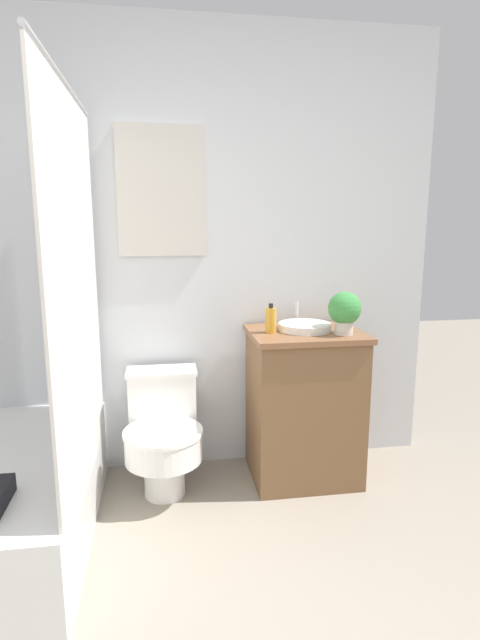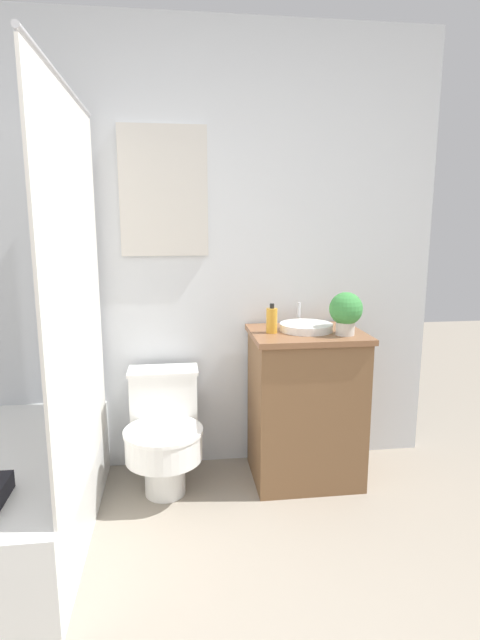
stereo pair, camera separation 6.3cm
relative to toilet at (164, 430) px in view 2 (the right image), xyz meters
name	(u,v)px [view 2 (the right image)]	position (x,y,z in m)	size (l,w,h in m)	color
wall_back	(171,254)	(0.06, 0.31, 0.92)	(3.07, 0.07, 2.50)	silver
shower_area	(21,485)	(-0.63, -0.38, -0.06)	(0.65, 1.31, 1.98)	white
toilet	(164,430)	(0.00, 0.00, 0.00)	(0.41, 0.56, 0.63)	white
vanity	(305,405)	(0.78, 0.02, 0.09)	(0.61, 0.50, 0.85)	brown
sink	(306,327)	(0.78, 0.04, 0.54)	(0.29, 0.32, 0.13)	white
soap_bottle	(272,320)	(0.59, 0.01, 0.59)	(0.06, 0.06, 0.16)	gold
potted_plant	(346,311)	(0.96, -0.09, 0.64)	(0.17, 0.17, 0.23)	beige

